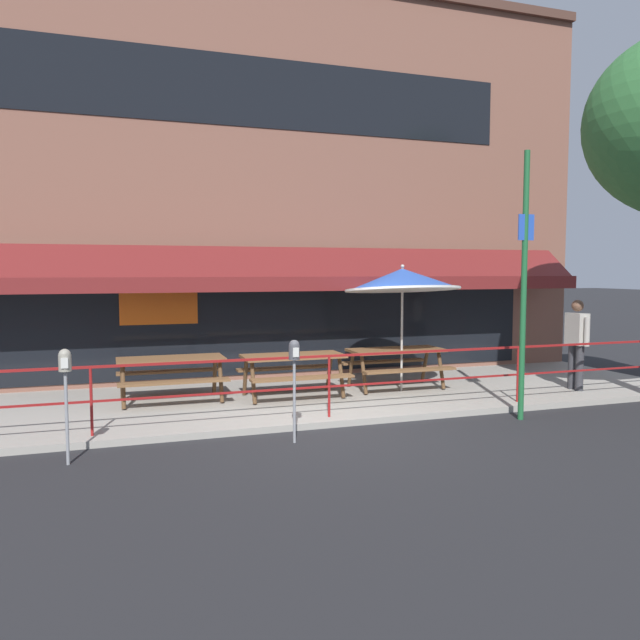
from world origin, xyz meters
name	(u,v)px	position (x,y,z in m)	size (l,w,h in m)	color
ground_plane	(336,428)	(0.00, 0.00, 0.00)	(120.00, 120.00, 0.00)	#232326
patio_deck	(297,399)	(0.00, 2.00, 0.05)	(15.00, 4.00, 0.10)	#9E998E
restaurant_building	(266,182)	(0.00, 4.23, 4.21)	(15.00, 1.60, 8.48)	brown
patio_railing	(329,372)	(0.00, 0.30, 0.80)	(13.84, 0.04, 0.97)	maroon
picnic_table_left	(171,367)	(-2.20, 2.23, 0.71)	(1.80, 1.42, 0.76)	brown
picnic_table_centre	(293,364)	(-0.10, 1.93, 0.71)	(1.80, 1.42, 0.76)	brown
picnic_table_right	(396,357)	(2.00, 2.10, 0.71)	(1.80, 1.42, 0.76)	brown
patio_umbrella_right	(402,280)	(2.00, 1.85, 2.18)	(2.14, 2.14, 2.38)	#B7B2A8
pedestrian_walking	(577,340)	(5.18, 0.87, 1.06)	(0.24, 0.62, 1.71)	#333338
parking_meter_near	(65,371)	(-3.71, -0.63, 1.15)	(0.15, 0.16, 1.42)	gray
parking_meter_far	(294,360)	(-0.82, -0.59, 1.15)	(0.15, 0.16, 1.42)	gray
street_sign_pole	(524,283)	(2.96, -0.45, 2.16)	(0.28, 0.09, 4.21)	#1E6033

